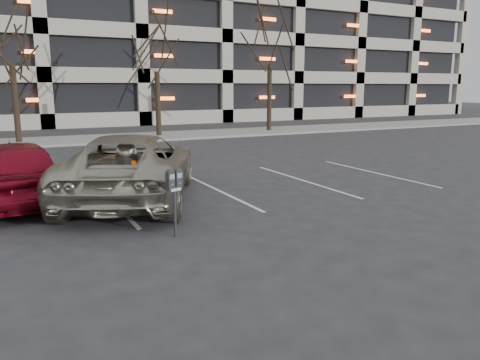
% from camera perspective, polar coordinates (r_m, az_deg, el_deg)
% --- Properties ---
extents(ground, '(140.00, 140.00, 0.00)m').
position_cam_1_polar(ground, '(10.05, -4.81, -4.52)').
color(ground, '#28282B').
rests_on(ground, ground).
extents(sidewalk, '(80.00, 4.00, 0.12)m').
position_cam_1_polar(sidewalk, '(25.38, -18.53, 4.67)').
color(sidewalk, gray).
rests_on(sidewalk, ground).
extents(stall_lines, '(16.90, 5.20, 0.00)m').
position_cam_1_polar(stall_lines, '(11.81, -15.36, -2.46)').
color(stall_lines, silver).
rests_on(stall_lines, ground).
extents(parking_garage, '(52.00, 20.00, 19.00)m').
position_cam_1_polar(parking_garage, '(46.04, -7.07, 19.38)').
color(parking_garage, black).
rests_on(parking_garage, ground).
extents(tree_b, '(3.71, 3.71, 8.43)m').
position_cam_1_polar(tree_b, '(25.22, -26.52, 17.83)').
color(tree_b, black).
rests_on(tree_b, ground).
extents(tree_c, '(3.45, 3.45, 7.85)m').
position_cam_1_polar(tree_c, '(26.28, -10.27, 17.54)').
color(tree_c, black).
rests_on(tree_c, ground).
extents(tree_d, '(3.91, 3.91, 8.90)m').
position_cam_1_polar(tree_d, '(29.17, 3.70, 18.57)').
color(tree_d, black).
rests_on(tree_d, ground).
extents(parking_meter, '(0.34, 0.22, 1.25)m').
position_cam_1_polar(parking_meter, '(8.60, -8.02, -0.73)').
color(parking_meter, black).
rests_on(parking_meter, ground).
extents(suv_silver, '(4.81, 6.43, 1.63)m').
position_cam_1_polar(suv_silver, '(11.75, -13.13, 1.59)').
color(suv_silver, '#ADA793').
rests_on(suv_silver, ground).
extents(car_red, '(2.24, 4.73, 1.56)m').
position_cam_1_polar(car_red, '(12.26, -25.94, 0.99)').
color(car_red, maroon).
rests_on(car_red, ground).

